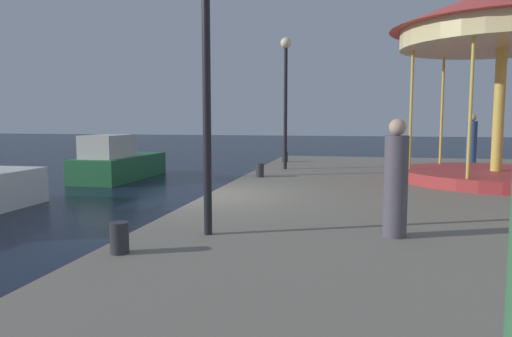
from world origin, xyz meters
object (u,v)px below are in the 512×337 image
object	(u,v)px
bollard_center	(260,170)
bollard_north	(285,157)
bollard_south	(119,238)
person_by_the_water	(396,182)
person_near_carousel	(472,143)
carousel	(503,36)
lamp_post_mid_promenade	(286,80)
motorboat_green	(118,163)
lamp_post_near_edge	(206,19)

from	to	relation	value
bollard_center	bollard_north	size ratio (longest dim) A/B	1.00
bollard_south	person_by_the_water	world-z (taller)	person_by_the_water
bollard_center	person_near_carousel	distance (m)	7.71
carousel	person_near_carousel	size ratio (longest dim) A/B	3.11
lamp_post_mid_promenade	bollard_center	size ratio (longest dim) A/B	10.91
carousel	person_near_carousel	world-z (taller)	carousel
carousel	person_by_the_water	world-z (taller)	carousel
person_near_carousel	motorboat_green	bearing A→B (deg)	178.06
person_by_the_water	person_near_carousel	distance (m)	11.00
bollard_center	person_near_carousel	bearing A→B (deg)	30.73
motorboat_green	bollard_north	bearing A→B (deg)	5.46
lamp_post_near_edge	bollard_south	world-z (taller)	lamp_post_near_edge
person_near_carousel	carousel	bearing A→B (deg)	-92.57
carousel	person_near_carousel	distance (m)	4.76
lamp_post_mid_promenade	person_by_the_water	xyz separation A→B (m)	(2.93, -8.91, -2.18)
bollard_south	person_near_carousel	distance (m)	13.89
motorboat_green	carousel	xyz separation A→B (m)	(13.29, -4.16, 3.96)
lamp_post_mid_promenade	person_by_the_water	distance (m)	9.63
carousel	person_by_the_water	size ratio (longest dim) A/B	3.39
bollard_south	bollard_center	distance (m)	8.19
person_near_carousel	bollard_center	bearing A→B (deg)	-149.27
lamp_post_near_edge	bollard_north	size ratio (longest dim) A/B	11.42
bollard_center	motorboat_green	bearing A→B (deg)	147.42
lamp_post_mid_promenade	person_by_the_water	world-z (taller)	lamp_post_mid_promenade
lamp_post_mid_promenade	bollard_south	size ratio (longest dim) A/B	10.91
lamp_post_mid_promenade	bollard_center	world-z (taller)	lamp_post_mid_promenade
carousel	bollard_north	size ratio (longest dim) A/B	14.42
bollard_north	carousel	bearing A→B (deg)	-36.72
lamp_post_mid_promenade	bollard_north	bearing A→B (deg)	98.70
bollard_south	person_near_carousel	xyz separation A→B (m)	(6.75, 12.12, 0.67)
bollard_center	bollard_north	bearing A→B (deg)	90.15
person_by_the_water	bollard_south	bearing A→B (deg)	-154.99
lamp_post_mid_promenade	person_near_carousel	xyz separation A→B (m)	(6.20, 1.58, -2.11)
lamp_post_near_edge	bollard_south	size ratio (longest dim) A/B	11.42
lamp_post_mid_promenade	person_near_carousel	distance (m)	6.74
lamp_post_near_edge	bollard_center	size ratio (longest dim) A/B	11.42
carousel	bollard_center	bearing A→B (deg)	-177.99
motorboat_green	person_near_carousel	xyz separation A→B (m)	(13.46, -0.46, 0.98)
person_by_the_water	lamp_post_mid_promenade	bearing A→B (deg)	108.17
lamp_post_near_edge	person_near_carousel	distance (m)	12.64
carousel	bollard_center	size ratio (longest dim) A/B	14.42
person_by_the_water	person_near_carousel	world-z (taller)	person_near_carousel
lamp_post_near_edge	bollard_north	world-z (taller)	lamp_post_near_edge
bollard_center	person_by_the_water	world-z (taller)	person_by_the_water
lamp_post_near_edge	lamp_post_mid_promenade	distance (m)	9.35
lamp_post_mid_promenade	person_near_carousel	bearing A→B (deg)	14.31
carousel	bollard_south	distance (m)	11.30
person_by_the_water	person_near_carousel	xyz separation A→B (m)	(3.28, 10.50, 0.08)
carousel	person_by_the_water	bearing A→B (deg)	-114.60
carousel	bollard_north	bearing A→B (deg)	143.28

